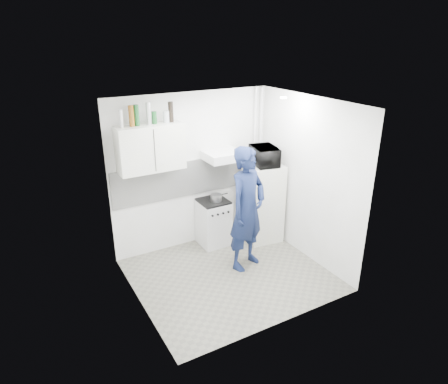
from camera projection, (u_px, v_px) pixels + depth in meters
floor at (230, 275)px, 6.10m from camera, size 2.80×2.80×0.00m
ceiling at (231, 103)px, 5.13m from camera, size 2.80×2.80×0.00m
wall_back at (192, 171)px, 6.62m from camera, size 2.80×0.00×2.80m
wall_left at (134, 218)px, 4.97m from camera, size 0.00×2.60×2.60m
wall_right at (307, 180)px, 6.25m from camera, size 0.00×2.60×2.60m
person at (247, 209)px, 6.02m from camera, size 0.82×0.68×1.94m
stove at (213, 223)px, 6.88m from camera, size 0.49×0.49×0.78m
fridge at (263, 202)px, 6.95m from camera, size 0.65×0.65×1.38m
stove_top at (213, 201)px, 6.72m from camera, size 0.47×0.47×0.03m
saucepan at (216, 198)px, 6.69m from camera, size 0.20×0.20×0.11m
microwave at (265, 156)px, 6.63m from camera, size 0.62×0.49×0.31m
bottle_a at (121, 118)px, 5.57m from camera, size 0.06×0.06×0.26m
bottle_b at (131, 116)px, 5.63m from camera, size 0.08×0.08×0.30m
bottle_c at (137, 115)px, 5.66m from camera, size 0.07×0.07×0.30m
bottle_d at (149, 113)px, 5.74m from camera, size 0.07×0.07×0.32m
canister_a at (154, 118)px, 5.81m from camera, size 0.07×0.07×0.19m
canister_b at (166, 117)px, 5.89m from camera, size 0.09×0.09×0.17m
bottle_e at (171, 112)px, 5.90m from camera, size 0.08×0.08×0.30m
upper_cabinet at (151, 148)px, 5.93m from camera, size 1.00×0.35×0.70m
range_hood at (223, 156)px, 6.52m from camera, size 0.60×0.50×0.14m
backsplash at (193, 177)px, 6.65m from camera, size 2.74×0.03×0.60m
pipe_a at (260, 161)px, 7.15m from camera, size 0.05×0.05×2.60m
pipe_b at (254, 162)px, 7.10m from camera, size 0.04×0.04×2.60m
ceiling_spot_fixture at (283, 98)px, 5.76m from camera, size 0.10×0.10×0.02m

